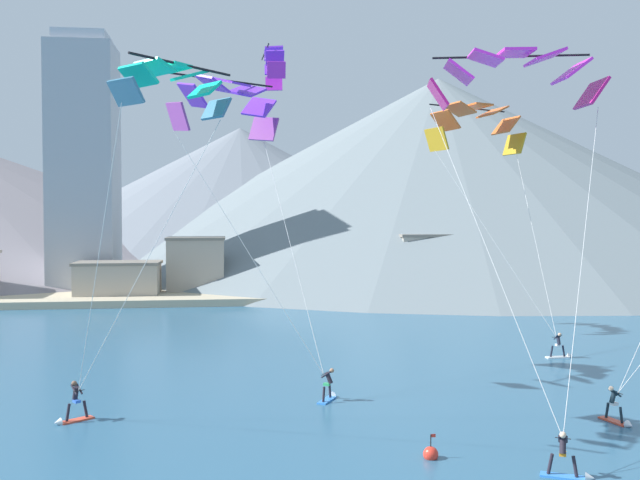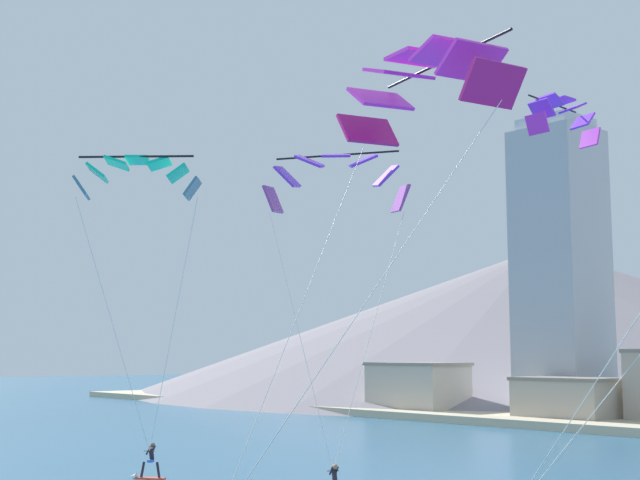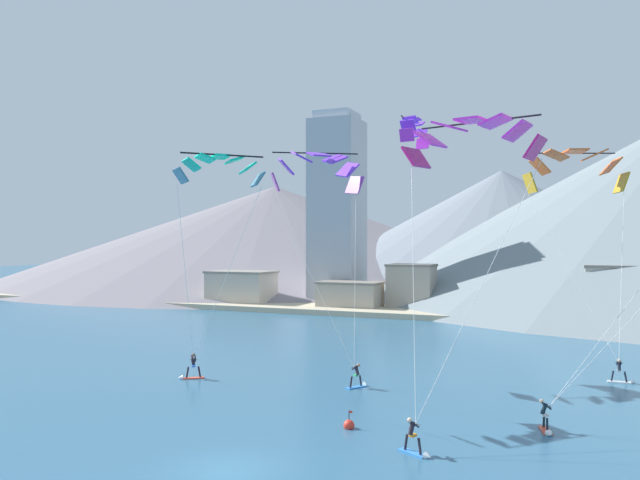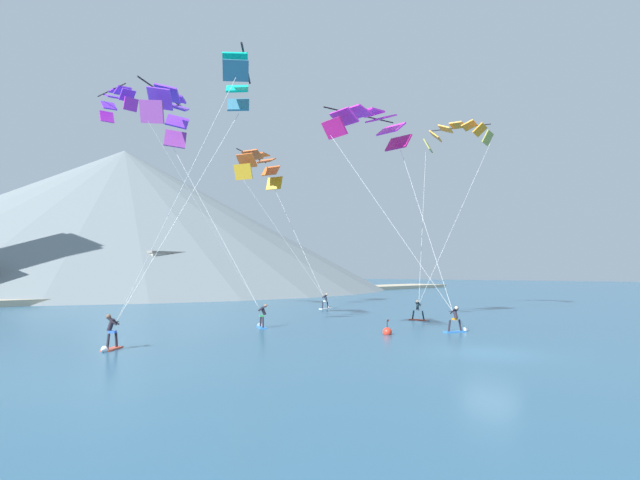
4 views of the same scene
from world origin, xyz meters
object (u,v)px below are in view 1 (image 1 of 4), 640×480
(kitesurfer_mid_center, at_px, (618,413))
(race_marker_buoy, at_px, (431,454))
(kitesurfer_near_lead, at_px, (72,409))
(kitesurfer_near_trail, at_px, (569,464))
(parafoil_kite_near_lead, at_px, (173,84))
(parafoil_kite_distant_high_outer, at_px, (274,63))
(kitesurfer_far_left, at_px, (561,350))
(kitesurfer_far_right, at_px, (329,390))
(parafoil_kite_far_left, at_px, (476,123))
(parafoil_kite_far_right, at_px, (228,101))
(parafoil_kite_near_trail, at_px, (515,72))

(kitesurfer_mid_center, distance_m, race_marker_buoy, 9.64)
(kitesurfer_mid_center, bearing_deg, kitesurfer_near_lead, 172.17)
(kitesurfer_near_lead, height_order, kitesurfer_near_trail, kitesurfer_near_lead)
(kitesurfer_near_trail, relative_size, kitesurfer_mid_center, 0.97)
(parafoil_kite_near_lead, relative_size, parafoil_kite_distant_high_outer, 2.28)
(kitesurfer_far_left, relative_size, kitesurfer_far_right, 1.02)
(kitesurfer_near_trail, relative_size, parafoil_kite_near_lead, 0.13)
(kitesurfer_near_trail, bearing_deg, parafoil_kite_near_lead, 158.47)
(kitesurfer_mid_center, distance_m, parafoil_kite_far_left, 25.41)
(kitesurfer_far_left, xyz_separation_m, parafoil_kite_far_right, (-20.38, -3.84, 14.31))
(kitesurfer_near_trail, height_order, parafoil_kite_far_right, parafoil_kite_far_right)
(kitesurfer_far_right, bearing_deg, parafoil_kite_far_right, 138.17)
(kitesurfer_far_right, height_order, parafoil_kite_far_right, parafoil_kite_far_right)
(kitesurfer_near_lead, xyz_separation_m, parafoil_kite_far_right, (6.67, 6.41, 14.23))
(kitesurfer_near_lead, xyz_separation_m, parafoil_kite_distant_high_outer, (9.97, 21.46, 19.44))
(parafoil_kite_near_lead, xyz_separation_m, parafoil_kite_far_right, (2.03, 9.99, 0.95))
(parafoil_kite_far_left, height_order, parafoil_kite_far_right, parafoil_kite_far_left)
(kitesurfer_near_trail, bearing_deg, kitesurfer_mid_center, 48.72)
(kitesurfer_near_trail, bearing_deg, parafoil_kite_distant_high_outer, 104.94)
(kitesurfer_far_left, height_order, parafoil_kite_distant_high_outer, parafoil_kite_distant_high_outer)
(kitesurfer_far_left, relative_size, parafoil_kite_near_lead, 0.13)
(parafoil_kite_near_lead, bearing_deg, parafoil_kite_far_right, 78.50)
(kitesurfer_mid_center, relative_size, race_marker_buoy, 1.75)
(parafoil_kite_far_right, bearing_deg, parafoil_kite_near_trail, -31.09)
(parafoil_kite_near_lead, distance_m, parafoil_kite_distant_high_outer, 26.33)
(kitesurfer_far_right, xyz_separation_m, parafoil_kite_distant_high_outer, (-1.46, 19.30, 19.52))
(kitesurfer_far_left, height_order, parafoil_kite_near_trail, parafoil_kite_near_trail)
(kitesurfer_near_lead, xyz_separation_m, parafoil_kite_far_left, (24.02, 17.40, 14.78))
(kitesurfer_far_right, xyz_separation_m, parafoil_kite_far_left, (12.60, 15.25, 14.85))
(parafoil_kite_far_left, bearing_deg, parafoil_kite_near_trail, -104.63)
(parafoil_kite_far_right, height_order, parafoil_kite_distant_high_outer, parafoil_kite_distant_high_outer)
(kitesurfer_near_lead, relative_size, kitesurfer_mid_center, 1.00)
(kitesurfer_near_lead, relative_size, parafoil_kite_far_right, 0.12)
(kitesurfer_far_right, xyz_separation_m, parafoil_kite_far_right, (-4.76, 4.26, 14.30))
(parafoil_kite_near_trail, xyz_separation_m, parafoil_kite_far_left, (4.84, 18.54, 0.20))
(kitesurfer_near_lead, relative_size, race_marker_buoy, 1.75)
(kitesurfer_near_trail, relative_size, parafoil_kite_near_trail, 0.12)
(kitesurfer_near_lead, bearing_deg, kitesurfer_near_trail, -26.16)
(kitesurfer_near_lead, distance_m, kitesurfer_far_right, 11.63)
(kitesurfer_mid_center, relative_size, parafoil_kite_distant_high_outer, 0.31)
(kitesurfer_mid_center, distance_m, parafoil_kite_distant_high_outer, 34.06)
(parafoil_kite_distant_high_outer, bearing_deg, parafoil_kite_far_right, -102.36)
(kitesurfer_near_trail, relative_size, parafoil_kite_far_left, 0.11)
(kitesurfer_far_left, xyz_separation_m, parafoil_kite_far_left, (-3.02, 7.15, 14.86))
(kitesurfer_mid_center, bearing_deg, kitesurfer_near_trail, -131.28)
(parafoil_kite_near_trail, height_order, race_marker_buoy, parafoil_kite_near_trail)
(kitesurfer_near_trail, height_order, race_marker_buoy, kitesurfer_near_trail)
(kitesurfer_far_left, bearing_deg, parafoil_kite_far_right, -169.32)
(kitesurfer_mid_center, distance_m, parafoil_kite_near_trail, 15.31)
(kitesurfer_near_trail, xyz_separation_m, parafoil_kite_far_left, (5.96, 26.28, 14.84))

